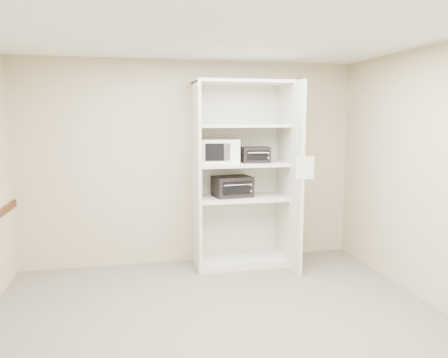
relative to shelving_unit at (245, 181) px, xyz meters
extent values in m
cube|color=#625E54|center=(-0.67, -1.70, -1.13)|extent=(4.50, 4.00, 0.01)
cube|color=white|center=(-0.67, -1.70, 1.57)|extent=(4.50, 4.00, 0.01)
cube|color=tan|center=(-0.67, 0.30, 0.22)|extent=(4.50, 0.02, 2.70)
cube|color=tan|center=(-0.67, -3.70, 0.22)|extent=(4.50, 0.02, 2.70)
cube|color=tan|center=(1.58, -1.70, 0.22)|extent=(0.02, 4.00, 2.70)
cube|color=beige|center=(-0.65, -0.02, 0.07)|extent=(0.04, 0.60, 2.40)
cube|color=beige|center=(0.55, -0.17, 0.07)|extent=(0.04, 0.90, 2.40)
cube|color=beige|center=(-0.05, 0.28, 0.07)|extent=(1.24, 0.02, 2.40)
cube|color=beige|center=(-0.05, 0.00, -1.08)|extent=(1.16, 0.56, 0.10)
cube|color=beige|center=(-0.05, 0.00, -0.23)|extent=(1.16, 0.56, 0.04)
cube|color=beige|center=(-0.05, 0.00, 0.22)|extent=(1.16, 0.56, 0.04)
cube|color=beige|center=(-0.05, 0.00, 0.72)|extent=(1.16, 0.56, 0.04)
cube|color=beige|center=(-0.05, 0.00, 1.27)|extent=(1.24, 0.60, 0.04)
cube|color=white|center=(-0.34, 0.06, 0.39)|extent=(0.55, 0.44, 0.31)
cube|color=black|center=(0.13, -0.01, 0.34)|extent=(0.36, 0.27, 0.20)
cube|color=black|center=(-0.16, 0.04, -0.08)|extent=(0.53, 0.43, 0.27)
cube|color=white|center=(0.58, -0.63, 0.23)|extent=(0.22, 0.02, 0.27)
camera|label=1|loc=(-1.47, -5.49, 0.81)|focal=35.00mm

